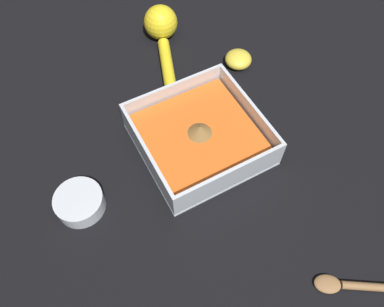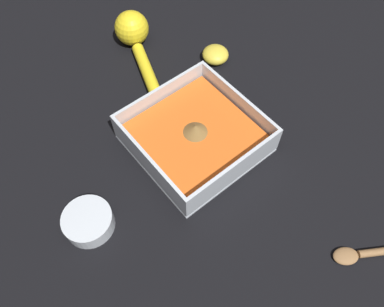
{
  "view_description": "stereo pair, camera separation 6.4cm",
  "coord_description": "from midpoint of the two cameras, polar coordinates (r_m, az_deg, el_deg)",
  "views": [
    {
      "loc": [
        0.2,
        0.34,
        0.58
      ],
      "look_at": [
        0.04,
        0.04,
        0.03
      ],
      "focal_mm": 35.0,
      "sensor_mm": 36.0,
      "label": 1
    },
    {
      "loc": [
        0.26,
        0.3,
        0.58
      ],
      "look_at": [
        0.04,
        0.04,
        0.03
      ],
      "focal_mm": 35.0,
      "sensor_mm": 36.0,
      "label": 2
    }
  ],
  "objects": [
    {
      "name": "wooden_spoon",
      "position": [
        0.66,
        29.75,
        -17.59
      ],
      "size": [
        0.2,
        0.14,
        0.01
      ],
      "rotation": [
        0.0,
        0.0,
        5.72
      ],
      "color": "olive",
      "rests_on": "ground_plane"
    },
    {
      "name": "spice_bowl",
      "position": [
        0.63,
        -13.97,
        -7.53
      ],
      "size": [
        0.08,
        0.08,
        0.03
      ],
      "color": "silver",
      "rests_on": "ground_plane"
    },
    {
      "name": "ground_plane",
      "position": [
        0.7,
        4.15,
        2.22
      ],
      "size": [
        4.0,
        4.0,
        0.0
      ],
      "primitive_type": "plane",
      "color": "black"
    },
    {
      "name": "lemon_half",
      "position": [
        0.82,
        9.36,
        13.83
      ],
      "size": [
        0.06,
        0.06,
        0.03
      ],
      "color": "yellow",
      "rests_on": "ground_plane"
    },
    {
      "name": "lemon_squeezer",
      "position": [
        0.85,
        -2.37,
        18.12
      ],
      "size": [
        0.11,
        0.21,
        0.07
      ],
      "rotation": [
        0.0,
        0.0,
        4.37
      ],
      "color": "yellow",
      "rests_on": "ground_plane"
    },
    {
      "name": "square_dish",
      "position": [
        0.67,
        3.88,
        2.18
      ],
      "size": [
        0.21,
        0.21,
        0.06
      ],
      "color": "silver",
      "rests_on": "ground_plane"
    }
  ]
}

